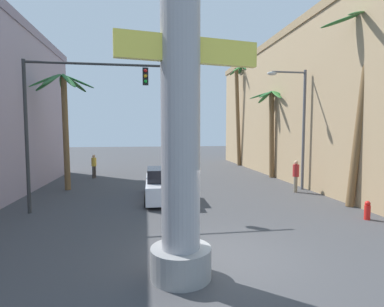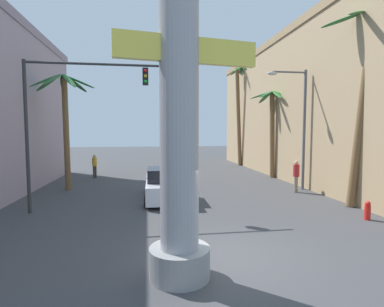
{
  "view_description": "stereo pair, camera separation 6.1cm",
  "coord_description": "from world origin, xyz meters",
  "px_view_note": "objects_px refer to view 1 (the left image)",
  "views": [
    {
      "loc": [
        -2.08,
        -7.56,
        3.37
      ],
      "look_at": [
        0.0,
        5.79,
        2.34
      ],
      "focal_mm": 28.0,
      "sensor_mm": 36.0,
      "label": 1
    },
    {
      "loc": [
        -2.02,
        -7.57,
        3.37
      ],
      "look_at": [
        0.0,
        5.79,
        2.34
      ],
      "focal_mm": 28.0,
      "sensor_mm": 36.0,
      "label": 2
    }
  ],
  "objects_px": {
    "traffic_light_mast": "(70,106)",
    "pedestrian_far_left": "(94,164)",
    "fire_hydrant": "(367,210)",
    "street_lamp": "(298,118)",
    "pedestrian_mid_right": "(296,174)",
    "palm_tree_mid_left": "(64,111)",
    "palm_tree_far_right": "(238,109)",
    "car_lead": "(165,184)",
    "neon_sign_pole": "(181,71)",
    "palm_tree_mid_right": "(272,119)",
    "palm_tree_near_right": "(362,86)"
  },
  "relations": [
    {
      "from": "neon_sign_pole",
      "to": "fire_hydrant",
      "type": "xyz_separation_m",
      "value": [
        7.51,
        3.36,
        -4.32
      ]
    },
    {
      "from": "pedestrian_mid_right",
      "to": "neon_sign_pole",
      "type": "bearing_deg",
      "value": -130.7
    },
    {
      "from": "palm_tree_far_right",
      "to": "pedestrian_far_left",
      "type": "distance_m",
      "value": 14.45
    },
    {
      "from": "palm_tree_mid_right",
      "to": "fire_hydrant",
      "type": "bearing_deg",
      "value": -93.57
    },
    {
      "from": "traffic_light_mast",
      "to": "palm_tree_mid_right",
      "type": "distance_m",
      "value": 14.04
    },
    {
      "from": "traffic_light_mast",
      "to": "neon_sign_pole",
      "type": "bearing_deg",
      "value": -58.95
    },
    {
      "from": "palm_tree_mid_right",
      "to": "pedestrian_far_left",
      "type": "xyz_separation_m",
      "value": [
        -12.56,
        1.62,
        -3.21
      ]
    },
    {
      "from": "car_lead",
      "to": "palm_tree_near_right",
      "type": "height_order",
      "value": "palm_tree_near_right"
    },
    {
      "from": "car_lead",
      "to": "pedestrian_mid_right",
      "type": "relative_size",
      "value": 2.77
    },
    {
      "from": "street_lamp",
      "to": "pedestrian_mid_right",
      "type": "bearing_deg",
      "value": -121.05
    },
    {
      "from": "car_lead",
      "to": "fire_hydrant",
      "type": "relative_size",
      "value": 6.72
    },
    {
      "from": "palm_tree_mid_left",
      "to": "neon_sign_pole",
      "type": "bearing_deg",
      "value": -64.79
    },
    {
      "from": "palm_tree_far_right",
      "to": "fire_hydrant",
      "type": "distance_m",
      "value": 18.48
    },
    {
      "from": "street_lamp",
      "to": "palm_tree_far_right",
      "type": "distance_m",
      "value": 11.98
    },
    {
      "from": "palm_tree_mid_left",
      "to": "pedestrian_mid_right",
      "type": "distance_m",
      "value": 13.38
    },
    {
      "from": "palm_tree_mid_left",
      "to": "traffic_light_mast",
      "type": "bearing_deg",
      "value": -73.08
    },
    {
      "from": "street_lamp",
      "to": "traffic_light_mast",
      "type": "bearing_deg",
      "value": -165.78
    },
    {
      "from": "neon_sign_pole",
      "to": "palm_tree_mid_left",
      "type": "xyz_separation_m",
      "value": [
        -5.29,
        11.24,
        -0.18
      ]
    },
    {
      "from": "neon_sign_pole",
      "to": "palm_tree_far_right",
      "type": "bearing_deg",
      "value": 69.16
    },
    {
      "from": "palm_tree_mid_right",
      "to": "fire_hydrant",
      "type": "xyz_separation_m",
      "value": [
        -0.64,
        -10.33,
        -3.84
      ]
    },
    {
      "from": "traffic_light_mast",
      "to": "car_lead",
      "type": "height_order",
      "value": "traffic_light_mast"
    },
    {
      "from": "street_lamp",
      "to": "neon_sign_pole",
      "type": "bearing_deg",
      "value": -130.06
    },
    {
      "from": "neon_sign_pole",
      "to": "palm_tree_far_right",
      "type": "relative_size",
      "value": 1.11
    },
    {
      "from": "street_lamp",
      "to": "palm_tree_far_right",
      "type": "height_order",
      "value": "palm_tree_far_right"
    },
    {
      "from": "palm_tree_far_right",
      "to": "palm_tree_mid_right",
      "type": "xyz_separation_m",
      "value": [
        0.12,
        -7.42,
        -1.28
      ]
    },
    {
      "from": "palm_tree_mid_right",
      "to": "palm_tree_mid_left",
      "type": "xyz_separation_m",
      "value": [
        -13.44,
        -2.44,
        0.3
      ]
    },
    {
      "from": "neon_sign_pole",
      "to": "traffic_light_mast",
      "type": "bearing_deg",
      "value": 121.05
    },
    {
      "from": "neon_sign_pole",
      "to": "palm_tree_near_right",
      "type": "bearing_deg",
      "value": 31.39
    },
    {
      "from": "fire_hydrant",
      "to": "palm_tree_far_right",
      "type": "bearing_deg",
      "value": 88.31
    },
    {
      "from": "pedestrian_mid_right",
      "to": "street_lamp",
      "type": "bearing_deg",
      "value": 58.95
    },
    {
      "from": "traffic_light_mast",
      "to": "pedestrian_mid_right",
      "type": "distance_m",
      "value": 11.83
    },
    {
      "from": "street_lamp",
      "to": "fire_hydrant",
      "type": "bearing_deg",
      "value": -92.33
    },
    {
      "from": "palm_tree_far_right",
      "to": "palm_tree_near_right",
      "type": "bearing_deg",
      "value": -88.33
    },
    {
      "from": "street_lamp",
      "to": "palm_tree_mid_right",
      "type": "bearing_deg",
      "value": 84.81
    },
    {
      "from": "palm_tree_far_right",
      "to": "fire_hydrant",
      "type": "height_order",
      "value": "palm_tree_far_right"
    },
    {
      "from": "pedestrian_far_left",
      "to": "pedestrian_mid_right",
      "type": "bearing_deg",
      "value": -29.95
    },
    {
      "from": "palm_tree_near_right",
      "to": "palm_tree_mid_right",
      "type": "xyz_separation_m",
      "value": [
        -0.34,
        8.5,
        -1.1
      ]
    },
    {
      "from": "street_lamp",
      "to": "palm_tree_near_right",
      "type": "relative_size",
      "value": 0.79
    },
    {
      "from": "palm_tree_mid_right",
      "to": "fire_hydrant",
      "type": "distance_m",
      "value": 11.04
    },
    {
      "from": "street_lamp",
      "to": "pedestrian_mid_right",
      "type": "relative_size",
      "value": 3.87
    },
    {
      "from": "palm_tree_near_right",
      "to": "car_lead",
      "type": "bearing_deg",
      "value": 160.69
    },
    {
      "from": "palm_tree_mid_left",
      "to": "pedestrian_mid_right",
      "type": "height_order",
      "value": "palm_tree_mid_left"
    },
    {
      "from": "fire_hydrant",
      "to": "pedestrian_far_left",
      "type": "bearing_deg",
      "value": 134.94
    },
    {
      "from": "palm_tree_mid_right",
      "to": "palm_tree_far_right",
      "type": "bearing_deg",
      "value": 90.93
    },
    {
      "from": "car_lead",
      "to": "palm_tree_mid_left",
      "type": "distance_m",
      "value": 7.35
    },
    {
      "from": "palm_tree_far_right",
      "to": "pedestrian_mid_right",
      "type": "bearing_deg",
      "value": -93.16
    },
    {
      "from": "traffic_light_mast",
      "to": "pedestrian_far_left",
      "type": "height_order",
      "value": "traffic_light_mast"
    },
    {
      "from": "palm_tree_mid_left",
      "to": "pedestrian_far_left",
      "type": "relative_size",
      "value": 3.91
    },
    {
      "from": "car_lead",
      "to": "fire_hydrant",
      "type": "height_order",
      "value": "car_lead"
    },
    {
      "from": "traffic_light_mast",
      "to": "palm_tree_mid_left",
      "type": "bearing_deg",
      "value": 106.92
    }
  ]
}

